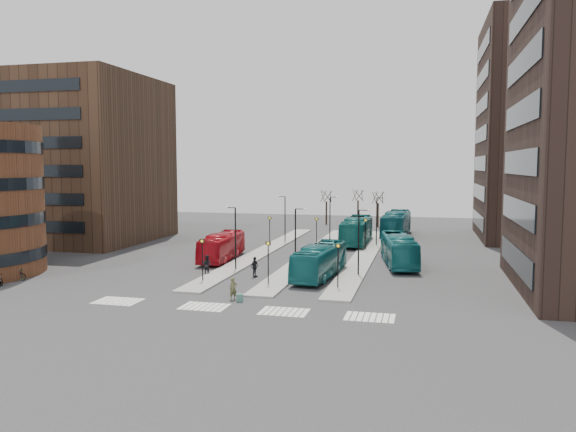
% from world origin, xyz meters
% --- Properties ---
extents(ground, '(160.00, 160.00, 0.00)m').
position_xyz_m(ground, '(0.00, 0.00, 0.00)').
color(ground, '#2E2E30').
rests_on(ground, ground).
extents(island_left, '(2.50, 45.00, 0.15)m').
position_xyz_m(island_left, '(-4.00, 30.00, 0.07)').
color(island_left, gray).
rests_on(island_left, ground).
extents(island_mid, '(2.50, 45.00, 0.15)m').
position_xyz_m(island_mid, '(2.00, 30.00, 0.07)').
color(island_mid, gray).
rests_on(island_mid, ground).
extents(island_right, '(2.50, 45.00, 0.15)m').
position_xyz_m(island_right, '(8.00, 30.00, 0.07)').
color(island_right, gray).
rests_on(island_right, ground).
extents(suitcase, '(0.58, 0.51, 0.61)m').
position_xyz_m(suitcase, '(1.05, 5.98, 0.30)').
color(suitcase, navy).
rests_on(suitcase, ground).
extents(red_bus, '(3.10, 10.60, 2.92)m').
position_xyz_m(red_bus, '(-6.81, 23.37, 1.46)').
color(red_bus, '#B10D19').
rests_on(red_bus, ground).
extents(teal_bus_a, '(3.50, 11.06, 3.03)m').
position_xyz_m(teal_bus_a, '(5.22, 16.66, 1.51)').
color(teal_bus_a, '#135F62').
rests_on(teal_bus_a, ground).
extents(teal_bus_b, '(2.98, 12.64, 3.52)m').
position_xyz_m(teal_bus_b, '(5.91, 39.30, 1.76)').
color(teal_bus_b, '#13605C').
rests_on(teal_bus_b, ground).
extents(teal_bus_c, '(4.52, 11.70, 3.18)m').
position_xyz_m(teal_bus_c, '(12.00, 24.67, 1.59)').
color(teal_bus_c, '#15646A').
rests_on(teal_bus_c, ground).
extents(teal_bus_d, '(3.77, 13.29, 3.66)m').
position_xyz_m(teal_bus_d, '(10.58, 48.11, 1.83)').
color(teal_bus_d, '#13575F').
rests_on(teal_bus_d, ground).
extents(traveller, '(0.75, 0.73, 1.74)m').
position_xyz_m(traveller, '(0.37, 6.46, 0.87)').
color(traveller, brown).
rests_on(traveller, ground).
extents(commuter_a, '(1.04, 0.90, 1.83)m').
position_xyz_m(commuter_a, '(-5.39, 15.47, 0.91)').
color(commuter_a, black).
rests_on(commuter_a, ground).
extents(commuter_b, '(0.78, 1.19, 1.88)m').
position_xyz_m(commuter_b, '(-0.63, 15.29, 0.94)').
color(commuter_b, black).
rests_on(commuter_b, ground).
extents(commuter_c, '(1.01, 1.18, 1.58)m').
position_xyz_m(commuter_c, '(3.81, 15.31, 0.79)').
color(commuter_c, black).
rests_on(commuter_c, ground).
extents(bicycle_far, '(1.90, 0.74, 0.98)m').
position_xyz_m(bicycle_far, '(-21.00, 8.89, 0.49)').
color(bicycle_far, gray).
rests_on(bicycle_far, ground).
extents(crosswalk_stripes, '(22.35, 2.40, 0.01)m').
position_xyz_m(crosswalk_stripes, '(1.75, 4.00, 0.01)').
color(crosswalk_stripes, silver).
rests_on(crosswalk_stripes, ground).
extents(office_block, '(25.00, 20.12, 22.00)m').
position_xyz_m(office_block, '(-34.00, 33.98, 11.00)').
color(office_block, '#422D1E').
rests_on(office_block, ground).
extents(tower_far, '(20.12, 20.00, 30.00)m').
position_xyz_m(tower_far, '(31.98, 50.00, 15.00)').
color(tower_far, '#2F201A').
rests_on(tower_far, ground).
extents(sign_poles, '(12.45, 22.12, 3.65)m').
position_xyz_m(sign_poles, '(1.60, 23.00, 2.41)').
color(sign_poles, black).
rests_on(sign_poles, ground).
extents(lamp_posts, '(14.04, 20.24, 6.12)m').
position_xyz_m(lamp_posts, '(2.64, 28.00, 3.58)').
color(lamp_posts, black).
rests_on(lamp_posts, ground).
extents(bare_trees, '(10.97, 8.14, 5.90)m').
position_xyz_m(bare_trees, '(2.67, 62.67, 2.72)').
color(bare_trees, black).
rests_on(bare_trees, ground).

